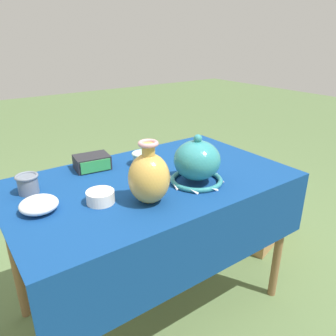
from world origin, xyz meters
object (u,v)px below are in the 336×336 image
at_px(bowl_shallow_porcelain, 39,205).
at_px(wooden_crate, 255,222).
at_px(cup_wide_slate, 28,183).
at_px(vase_tall_bulbous, 149,177).
at_px(vase_dome_bell, 197,163).
at_px(pot_squat_ivory, 100,197).
at_px(cup_wide_celadon, 143,158).
at_px(mosaic_tile_box, 92,162).

height_order(bowl_shallow_porcelain, wooden_crate, bowl_shallow_porcelain).
relative_size(bowl_shallow_porcelain, cup_wide_slate, 1.52).
bearing_deg(wooden_crate, cup_wide_slate, 162.13).
bearing_deg(bowl_shallow_porcelain, cup_wide_slate, 87.68).
relative_size(vase_tall_bulbous, cup_wide_slate, 2.68).
bearing_deg(vase_dome_bell, pot_squat_ivory, 170.48).
bearing_deg(cup_wide_slate, vase_dome_bell, -26.78).
distance_m(bowl_shallow_porcelain, wooden_crate, 1.62).
relative_size(cup_wide_celadon, cup_wide_slate, 1.16).
bearing_deg(mosaic_tile_box, vase_tall_bulbous, -77.28).
bearing_deg(vase_dome_bell, cup_wide_slate, 153.22).
distance_m(vase_dome_bell, cup_wide_slate, 0.73).
bearing_deg(mosaic_tile_box, cup_wide_slate, -156.56).
distance_m(vase_dome_bell, bowl_shallow_porcelain, 0.68).
xyz_separation_m(bowl_shallow_porcelain, cup_wide_slate, (0.01, 0.18, 0.02)).
xyz_separation_m(cup_wide_slate, wooden_crate, (1.46, -0.06, -0.69)).
bearing_deg(pot_squat_ivory, vase_dome_bell, -9.52).
bearing_deg(cup_wide_slate, wooden_crate, -2.29).
xyz_separation_m(pot_squat_ivory, cup_wide_slate, (-0.21, 0.25, 0.02)).
relative_size(vase_dome_bell, pot_squat_ivory, 2.23).
relative_size(mosaic_tile_box, cup_wide_slate, 1.88).
height_order(bowl_shallow_porcelain, cup_wide_slate, cup_wide_slate).
xyz_separation_m(vase_dome_bell, mosaic_tile_box, (-0.32, 0.43, -0.06)).
relative_size(vase_tall_bulbous, pot_squat_ivory, 2.26).
relative_size(bowl_shallow_porcelain, wooden_crate, 0.28).
bearing_deg(vase_dome_bell, cup_wide_celadon, 104.70).
distance_m(bowl_shallow_porcelain, cup_wide_slate, 0.18).
distance_m(vase_dome_bell, cup_wide_celadon, 0.34).
height_order(cup_wide_slate, wooden_crate, cup_wide_slate).
bearing_deg(cup_wide_slate, bowl_shallow_porcelain, -92.32).
xyz_separation_m(vase_dome_bell, wooden_crate, (0.81, 0.27, -0.74)).
xyz_separation_m(vase_tall_bulbous, wooden_crate, (1.09, 0.30, -0.75)).
bearing_deg(vase_tall_bulbous, mosaic_tile_box, 95.72).
bearing_deg(vase_dome_bell, vase_tall_bulbous, -173.07).
relative_size(vase_dome_bell, mosaic_tile_box, 1.40).
distance_m(mosaic_tile_box, pot_squat_ivory, 0.37).
bearing_deg(wooden_crate, cup_wide_celadon, 160.74).
height_order(pot_squat_ivory, bowl_shallow_porcelain, bowl_shallow_porcelain).
height_order(cup_wide_celadon, cup_wide_slate, cup_wide_slate).
bearing_deg(cup_wide_celadon, vase_dome_bell, -75.30).
height_order(vase_tall_bulbous, cup_wide_slate, vase_tall_bulbous).
relative_size(vase_dome_bell, bowl_shallow_porcelain, 1.73).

